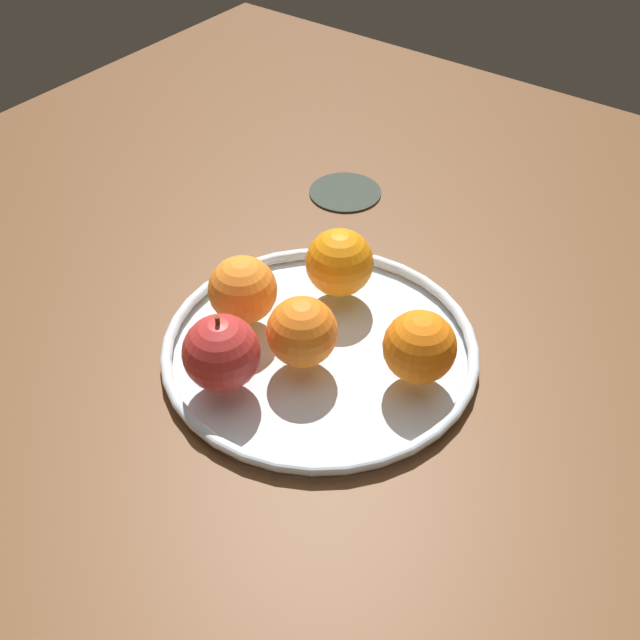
{
  "coord_description": "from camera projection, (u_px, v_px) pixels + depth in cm",
  "views": [
    {
      "loc": [
        34.83,
        -47.09,
        57.76
      ],
      "look_at": [
        0.0,
        0.0,
        4.8
      ],
      "focal_mm": 43.42,
      "sensor_mm": 36.0,
      "label": 1
    }
  ],
  "objects": [
    {
      "name": "fruit_bowl",
      "position": [
        320.0,
        347.0,
        0.82
      ],
      "size": [
        33.41,
        33.41,
        1.8
      ],
      "color": "silver",
      "rests_on": "ground_plane"
    },
    {
      "name": "ground_plane",
      "position": [
        320.0,
        367.0,
        0.84
      ],
      "size": [
        146.08,
        146.08,
        4.0
      ],
      "primitive_type": "cube",
      "color": "brown"
    },
    {
      "name": "orange_back_right",
      "position": [
        306.0,
        334.0,
        0.77
      ],
      "size": [
        7.2,
        7.2,
        7.2
      ],
      "primitive_type": "sphere",
      "color": "orange",
      "rests_on": "fruit_bowl"
    },
    {
      "name": "orange_back_left",
      "position": [
        243.0,
        290.0,
        0.81
      ],
      "size": [
        7.36,
        7.36,
        7.36
      ],
      "primitive_type": "sphere",
      "color": "orange",
      "rests_on": "fruit_bowl"
    },
    {
      "name": "ambient_coaster",
      "position": [
        345.0,
        191.0,
        1.05
      ],
      "size": [
        9.79,
        9.79,
        0.6
      ],
      "primitive_type": "cylinder",
      "color": "#2D342B",
      "rests_on": "ground_plane"
    },
    {
      "name": "orange_front_right",
      "position": [
        420.0,
        347.0,
        0.75
      ],
      "size": [
        7.29,
        7.29,
        7.29
      ],
      "primitive_type": "sphere",
      "color": "orange",
      "rests_on": "fruit_bowl"
    },
    {
      "name": "apple",
      "position": [
        221.0,
        353.0,
        0.74
      ],
      "size": [
        7.63,
        7.63,
        8.43
      ],
      "color": "red",
      "rests_on": "fruit_bowl"
    },
    {
      "name": "orange_center",
      "position": [
        339.0,
        262.0,
        0.85
      ],
      "size": [
        7.56,
        7.56,
        7.56
      ],
      "primitive_type": "sphere",
      "color": "orange",
      "rests_on": "fruit_bowl"
    }
  ]
}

